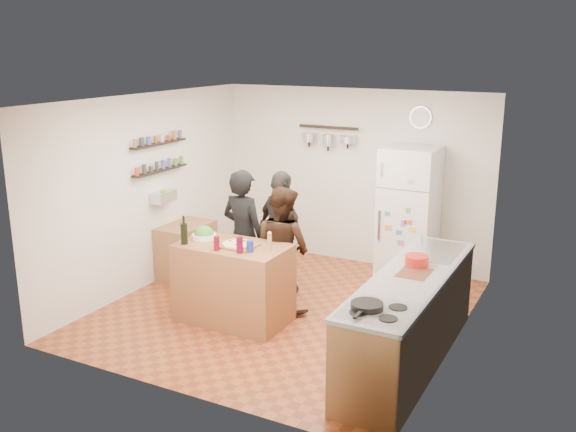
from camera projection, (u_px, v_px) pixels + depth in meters
The scene contains 26 objects.
room_shell at pixel (299, 202), 7.70m from camera, with size 4.20×4.20×4.20m.
prep_island at pixel (233, 283), 7.32m from camera, with size 1.25×0.72×0.91m, color brown.
pizza_board at pixel (238, 246), 7.14m from camera, with size 0.42×0.34×0.02m, color brown.
pizza at pixel (238, 244), 7.14m from camera, with size 0.34×0.34×0.02m, color beige.
salad_bowl at pixel (204, 236), 7.42m from camera, with size 0.28×0.28×0.06m, color white.
wine_bottle at pixel (184, 234), 7.20m from camera, with size 0.08×0.08×0.24m, color black.
wine_glass_near at pixel (217, 243), 6.99m from camera, with size 0.07×0.07×0.16m, color #5D0719.
wine_glass_far at pixel (240, 245), 6.90m from camera, with size 0.07×0.07×0.18m, color #4E061D.
pepper_mill at pixel (270, 242), 7.02m from camera, with size 0.05×0.05×0.16m, color #B08249.
salt_canister at pixel (250, 246), 6.94m from camera, with size 0.08×0.08×0.13m, color navy.
person_left at pixel (243, 236), 7.83m from camera, with size 0.60×0.40×1.65m, color black.
person_center at pixel (283, 249), 7.55m from camera, with size 0.73×0.57×1.51m, color black.
person_back at pixel (281, 233), 8.08m from camera, with size 0.93×0.39×1.58m, color #292725.
counter_run at pixel (410, 320), 6.34m from camera, with size 0.63×2.63×0.90m, color #9E7042.
stove_top at pixel (378, 312), 5.41m from camera, with size 0.60×0.62×0.02m, color white.
skillet at pixel (367, 306), 5.44m from camera, with size 0.28×0.28×0.05m, color black.
sink at pixel (435, 252), 6.95m from camera, with size 0.50×0.80×0.03m, color silver.
cutting_board at pixel (414, 274), 6.29m from camera, with size 0.30×0.40×0.02m, color brown.
red_bowl at pixel (417, 260), 6.51m from camera, with size 0.24×0.24×0.10m, color red.
fridge at pixel (409, 214), 8.53m from camera, with size 0.70×0.68×1.80m, color white.
wall_clock at pixel (421, 117), 8.49m from camera, with size 0.30×0.30×0.03m, color silver.
spice_shelf_lower at pixel (160, 170), 8.34m from camera, with size 0.12×1.00×0.03m, color black.
spice_shelf_upper at pixel (159, 144), 8.25m from camera, with size 0.12×1.00×0.03m, color black.
produce_basket at pixel (163, 197), 8.41m from camera, with size 0.18×0.35×0.14m, color silver.
side_table at pixel (187, 250), 8.75m from camera, with size 0.50×0.80×0.73m, color #A27644.
pot_rack at pixel (328, 127), 9.05m from camera, with size 0.90×0.04×0.04m, color black.
Camera 1 is at (3.35, -6.30, 3.10)m, focal length 40.00 mm.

